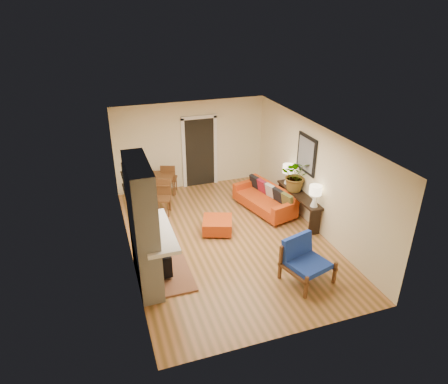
{
  "coord_description": "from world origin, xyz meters",
  "views": [
    {
      "loc": [
        -2.68,
        -7.7,
        5.19
      ],
      "look_at": [
        0.0,
        0.2,
        1.15
      ],
      "focal_mm": 32.0,
      "sensor_mm": 36.0,
      "label": 1
    }
  ],
  "objects_px": {
    "console_table": "(299,199)",
    "lamp_far": "(288,172)",
    "sofa": "(266,199)",
    "houseplant": "(296,175)",
    "ottoman": "(217,225)",
    "lamp_near": "(315,194)",
    "blue_chair": "(304,258)",
    "dining_table": "(163,183)"
  },
  "relations": [
    {
      "from": "ottoman",
      "to": "lamp_near",
      "type": "height_order",
      "value": "lamp_near"
    },
    {
      "from": "ottoman",
      "to": "console_table",
      "type": "xyz_separation_m",
      "value": [
        2.19,
        -0.02,
        0.37
      ]
    },
    {
      "from": "ottoman",
      "to": "houseplant",
      "type": "distance_m",
      "value": 2.38
    },
    {
      "from": "blue_chair",
      "to": "dining_table",
      "type": "xyz_separation_m",
      "value": [
        -2.05,
        4.26,
        0.13
      ]
    },
    {
      "from": "dining_table",
      "to": "houseplant",
      "type": "xyz_separation_m",
      "value": [
        3.12,
        -1.81,
        0.54
      ]
    },
    {
      "from": "ottoman",
      "to": "houseplant",
      "type": "bearing_deg",
      "value": 4.81
    },
    {
      "from": "blue_chair",
      "to": "console_table",
      "type": "bearing_deg",
      "value": 64.27
    },
    {
      "from": "sofa",
      "to": "houseplant",
      "type": "bearing_deg",
      "value": -41.61
    },
    {
      "from": "lamp_far",
      "to": "lamp_near",
      "type": "bearing_deg",
      "value": -90.0
    },
    {
      "from": "sofa",
      "to": "ottoman",
      "type": "height_order",
      "value": "sofa"
    },
    {
      "from": "houseplant",
      "to": "console_table",
      "type": "bearing_deg",
      "value": -87.17
    },
    {
      "from": "console_table",
      "to": "houseplant",
      "type": "bearing_deg",
      "value": 92.83
    },
    {
      "from": "dining_table",
      "to": "lamp_far",
      "type": "bearing_deg",
      "value": -23.39
    },
    {
      "from": "blue_chair",
      "to": "lamp_near",
      "type": "bearing_deg",
      "value": 54.42
    },
    {
      "from": "dining_table",
      "to": "lamp_far",
      "type": "height_order",
      "value": "lamp_far"
    },
    {
      "from": "console_table",
      "to": "sofa",
      "type": "bearing_deg",
      "value": 129.24
    },
    {
      "from": "lamp_far",
      "to": "sofa",
      "type": "bearing_deg",
      "value": 175.89
    },
    {
      "from": "ottoman",
      "to": "blue_chair",
      "type": "bearing_deg",
      "value": -63.92
    },
    {
      "from": "console_table",
      "to": "blue_chair",
      "type": "bearing_deg",
      "value": -115.73
    },
    {
      "from": "blue_chair",
      "to": "sofa",
      "type": "bearing_deg",
      "value": 80.28
    },
    {
      "from": "dining_table",
      "to": "lamp_near",
      "type": "bearing_deg",
      "value": -41.31
    },
    {
      "from": "blue_chair",
      "to": "lamp_near",
      "type": "relative_size",
      "value": 1.95
    },
    {
      "from": "ottoman",
      "to": "lamp_far",
      "type": "xyz_separation_m",
      "value": [
        2.19,
        0.64,
        0.86
      ]
    },
    {
      "from": "houseplant",
      "to": "lamp_near",
      "type": "bearing_deg",
      "value": -89.39
    },
    {
      "from": "lamp_far",
      "to": "dining_table",
      "type": "bearing_deg",
      "value": 156.61
    },
    {
      "from": "lamp_near",
      "to": "houseplant",
      "type": "distance_m",
      "value": 0.94
    },
    {
      "from": "console_table",
      "to": "lamp_far",
      "type": "relative_size",
      "value": 3.43
    },
    {
      "from": "lamp_far",
      "to": "houseplant",
      "type": "distance_m",
      "value": 0.47
    },
    {
      "from": "dining_table",
      "to": "lamp_far",
      "type": "distance_m",
      "value": 3.44
    },
    {
      "from": "dining_table",
      "to": "console_table",
      "type": "bearing_deg",
      "value": -32.81
    },
    {
      "from": "lamp_far",
      "to": "houseplant",
      "type": "height_order",
      "value": "houseplant"
    },
    {
      "from": "blue_chair",
      "to": "dining_table",
      "type": "relative_size",
      "value": 0.6
    },
    {
      "from": "console_table",
      "to": "ottoman",
      "type": "bearing_deg",
      "value": 179.49
    },
    {
      "from": "sofa",
      "to": "houseplant",
      "type": "height_order",
      "value": "houseplant"
    },
    {
      "from": "houseplant",
      "to": "blue_chair",
      "type": "bearing_deg",
      "value": -113.65
    },
    {
      "from": "console_table",
      "to": "lamp_far",
      "type": "height_order",
      "value": "lamp_far"
    },
    {
      "from": "blue_chair",
      "to": "lamp_far",
      "type": "height_order",
      "value": "lamp_far"
    },
    {
      "from": "blue_chair",
      "to": "lamp_far",
      "type": "xyz_separation_m",
      "value": [
        1.08,
        2.91,
        0.58
      ]
    },
    {
      "from": "blue_chair",
      "to": "houseplant",
      "type": "distance_m",
      "value": 2.75
    },
    {
      "from": "ottoman",
      "to": "blue_chair",
      "type": "relative_size",
      "value": 0.85
    },
    {
      "from": "ottoman",
      "to": "dining_table",
      "type": "height_order",
      "value": "dining_table"
    },
    {
      "from": "dining_table",
      "to": "houseplant",
      "type": "height_order",
      "value": "houseplant"
    }
  ]
}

